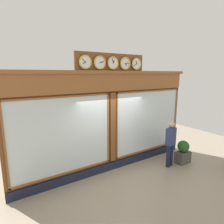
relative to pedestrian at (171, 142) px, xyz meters
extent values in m
plane|color=gray|center=(1.88, 1.85, -0.93)|extent=(14.00, 14.00, 0.00)
cube|color=brown|center=(1.88, -1.10, 0.72)|extent=(6.63, 0.30, 3.31)
cube|color=#191E33|center=(1.88, -0.93, -0.79)|extent=(6.63, 0.08, 0.28)
cube|color=brown|center=(1.88, -0.91, 2.10)|extent=(6.50, 0.08, 0.55)
cube|color=brown|center=(1.88, -0.93, 2.43)|extent=(6.76, 0.20, 0.10)
cube|color=silver|center=(0.19, -0.93, 0.60)|extent=(2.97, 0.02, 2.25)
cube|color=brown|center=(0.19, -0.91, 1.75)|extent=(3.07, 0.04, 0.05)
cube|color=brown|center=(0.19, -0.91, -0.56)|extent=(3.07, 0.04, 0.05)
cube|color=brown|center=(-1.31, -0.91, 0.60)|extent=(0.05, 0.04, 2.35)
cube|color=brown|center=(1.70, -0.91, 0.60)|extent=(0.05, 0.04, 2.35)
cube|color=silver|center=(3.56, -0.93, 0.60)|extent=(2.97, 0.02, 2.25)
cube|color=brown|center=(3.56, -0.91, 1.75)|extent=(3.07, 0.04, 0.05)
cube|color=brown|center=(3.56, -0.91, -0.56)|extent=(3.07, 0.04, 0.05)
cube|color=brown|center=(5.07, -0.91, 0.60)|extent=(0.05, 0.04, 2.35)
cube|color=brown|center=(2.05, -0.91, 0.60)|extent=(0.05, 0.04, 2.35)
cube|color=brown|center=(1.88, -0.92, 0.60)|extent=(0.20, 0.10, 2.35)
cube|color=brown|center=(1.88, -0.97, 2.71)|extent=(2.51, 0.06, 0.61)
cylinder|color=white|center=(0.92, -0.89, 2.71)|extent=(0.34, 0.02, 0.34)
torus|color=gold|center=(0.92, -0.88, 2.71)|extent=(0.41, 0.04, 0.41)
cube|color=black|center=(0.94, -0.87, 2.76)|extent=(0.04, 0.01, 0.09)
cube|color=black|center=(0.99, -0.87, 2.68)|extent=(0.13, 0.01, 0.08)
sphere|color=black|center=(0.92, -0.87, 2.71)|extent=(0.02, 0.02, 0.02)
cylinder|color=white|center=(1.40, -0.89, 2.71)|extent=(0.34, 0.02, 0.34)
torus|color=gold|center=(1.40, -0.88, 2.71)|extent=(0.42, 0.05, 0.42)
cube|color=black|center=(1.38, -0.87, 2.67)|extent=(0.06, 0.01, 0.09)
cube|color=black|center=(1.33, -0.87, 2.71)|extent=(0.14, 0.01, 0.01)
sphere|color=black|center=(1.40, -0.87, 2.71)|extent=(0.02, 0.02, 0.02)
cylinder|color=white|center=(1.88, -0.89, 2.71)|extent=(0.34, 0.02, 0.34)
torus|color=gold|center=(1.88, -0.88, 2.71)|extent=(0.41, 0.04, 0.41)
cube|color=black|center=(1.86, -0.87, 2.75)|extent=(0.06, 0.01, 0.09)
cube|color=black|center=(1.89, -0.87, 2.78)|extent=(0.05, 0.01, 0.14)
sphere|color=black|center=(1.88, -0.87, 2.71)|extent=(0.02, 0.02, 0.02)
cylinder|color=white|center=(2.35, -0.89, 2.71)|extent=(0.34, 0.02, 0.34)
torus|color=gold|center=(2.35, -0.88, 2.71)|extent=(0.41, 0.04, 0.41)
cube|color=black|center=(2.31, -0.87, 2.72)|extent=(0.09, 0.01, 0.03)
cube|color=black|center=(2.28, -0.87, 2.73)|extent=(0.14, 0.01, 0.04)
sphere|color=black|center=(2.35, -0.87, 2.71)|extent=(0.02, 0.02, 0.02)
cylinder|color=white|center=(2.83, -0.89, 2.71)|extent=(0.34, 0.02, 0.34)
torus|color=gold|center=(2.83, -0.88, 2.71)|extent=(0.41, 0.04, 0.41)
cube|color=black|center=(2.87, -0.87, 2.69)|extent=(0.09, 0.01, 0.06)
cube|color=black|center=(2.88, -0.87, 2.76)|extent=(0.12, 0.01, 0.10)
sphere|color=black|center=(2.83, -0.87, 2.71)|extent=(0.02, 0.02, 0.02)
cylinder|color=#191E38|center=(0.10, 0.02, -0.52)|extent=(0.14, 0.14, 0.82)
cylinder|color=#191E38|center=(-0.10, -0.02, -0.52)|extent=(0.14, 0.14, 0.82)
cube|color=navy|center=(0.00, 0.00, 0.20)|extent=(0.39, 0.28, 0.62)
sphere|color=tan|center=(0.00, 0.00, 0.65)|extent=(0.22, 0.22, 0.22)
cube|color=#4C4742|center=(-0.63, 0.09, -0.71)|extent=(0.56, 0.36, 0.44)
sphere|color=#285623|center=(-0.63, 0.09, -0.28)|extent=(0.43, 0.43, 0.43)
camera|label=1|loc=(5.26, 4.26, 2.38)|focal=30.52mm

